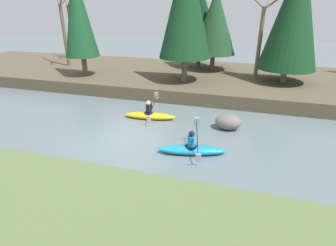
# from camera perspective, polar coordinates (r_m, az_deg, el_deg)

# --- Properties ---
(ground_plane) EXTENTS (90.00, 90.00, 0.00)m
(ground_plane) POSITION_cam_1_polar(r_m,az_deg,el_deg) (11.89, -9.52, -3.50)
(ground_plane) COLOR slate
(riverbank_near) EXTENTS (44.00, 6.34, 0.61)m
(riverbank_near) POSITION_cam_1_polar(r_m,az_deg,el_deg) (7.73, -31.11, -21.15)
(riverbank_near) COLOR #5B7042
(riverbank_near) RESTS_ON ground
(riverbank_far) EXTENTS (44.00, 10.61, 0.82)m
(riverbank_far) POSITION_cam_1_polar(r_m,az_deg,el_deg) (21.08, 2.88, 9.94)
(riverbank_far) COLOR brown
(riverbank_far) RESTS_ON ground
(conifer_tree_far_left) EXTENTS (2.36, 2.36, 7.26)m
(conifer_tree_far_left) POSITION_cam_1_polar(r_m,az_deg,el_deg) (20.27, -19.02, 21.74)
(conifer_tree_far_left) COLOR brown
(conifer_tree_far_left) RESTS_ON riverbank_far
(conifer_tree_left) EXTENTS (3.39, 3.39, 8.24)m
(conifer_tree_left) POSITION_cam_1_polar(r_m,az_deg,el_deg) (17.75, 3.92, 24.68)
(conifer_tree_left) COLOR brown
(conifer_tree_left) RESTS_ON riverbank_far
(conifer_tree_mid_left) EXTENTS (3.41, 3.41, 6.31)m
(conifer_tree_mid_left) POSITION_cam_1_polar(r_m,az_deg,el_deg) (22.68, 7.01, 21.63)
(conifer_tree_mid_left) COLOR brown
(conifer_tree_mid_left) RESTS_ON riverbank_far
(conifer_tree_centre) EXTENTS (3.43, 3.43, 6.03)m
(conifer_tree_centre) POSITION_cam_1_polar(r_m,az_deg,el_deg) (21.62, 10.20, 20.81)
(conifer_tree_centre) COLOR brown
(conifer_tree_centre) RESTS_ON riverbank_far
(conifer_tree_mid_right) EXTENTS (3.68, 3.68, 7.92)m
(conifer_tree_mid_right) POSITION_cam_1_polar(r_m,az_deg,el_deg) (19.07, 25.91, 21.01)
(conifer_tree_mid_right) COLOR #7A664C
(conifer_tree_mid_right) RESTS_ON riverbank_far
(bare_tree_upstream) EXTENTS (3.59, 3.54, 6.51)m
(bare_tree_upstream) POSITION_cam_1_polar(r_m,az_deg,el_deg) (28.22, -20.29, 19.19)
(bare_tree_upstream) COLOR brown
(bare_tree_upstream) RESTS_ON riverbank_far
(bare_tree_mid_upstream) EXTENTS (3.64, 3.59, 6.60)m
(bare_tree_mid_upstream) POSITION_cam_1_polar(r_m,az_deg,el_deg) (24.72, -21.65, 18.69)
(bare_tree_mid_upstream) COLOR brown
(bare_tree_mid_upstream) RESTS_ON riverbank_far
(bare_tree_mid_downstream) EXTENTS (3.46, 3.42, 6.26)m
(bare_tree_mid_downstream) POSITION_cam_1_polar(r_m,az_deg,el_deg) (20.28, 19.61, 17.80)
(bare_tree_mid_downstream) COLOR #7A664C
(bare_tree_mid_downstream) RESTS_ON riverbank_far
(kayaker_lead) EXTENTS (2.78, 2.05, 1.20)m
(kayaker_lead) POSITION_cam_1_polar(r_m,az_deg,el_deg) (10.54, 5.42, -5.62)
(kayaker_lead) COLOR #1993D6
(kayaker_lead) RESTS_ON ground
(kayaker_middle) EXTENTS (2.80, 2.07, 1.20)m
(kayaker_middle) POSITION_cam_1_polar(r_m,az_deg,el_deg) (13.84, -3.91, 1.77)
(kayaker_middle) COLOR yellow
(kayaker_middle) RESTS_ON ground
(boulder_midstream) EXTENTS (1.26, 0.98, 0.71)m
(boulder_midstream) POSITION_cam_1_polar(r_m,az_deg,el_deg) (12.94, 12.97, 0.24)
(boulder_midstream) COLOR slate
(boulder_midstream) RESTS_ON ground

